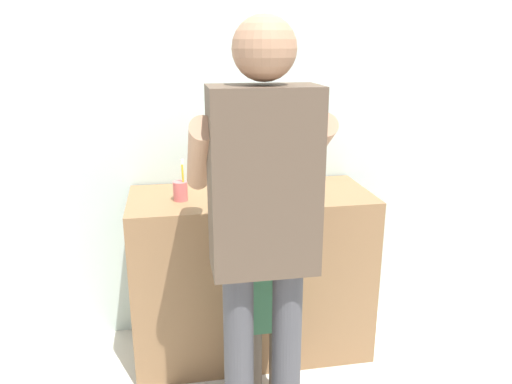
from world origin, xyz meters
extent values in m
plane|color=silver|center=(0.00, 0.00, 0.00)|extent=(14.00, 14.00, 0.00)
cube|color=silver|center=(0.00, 0.62, 1.35)|extent=(4.40, 0.08, 2.70)
cube|color=olive|center=(0.00, 0.30, 0.45)|extent=(1.24, 0.54, 0.90)
cylinder|color=silver|center=(0.00, 0.28, 0.95)|extent=(0.33, 0.33, 0.11)
cylinder|color=#B1B1AD|center=(0.00, 0.28, 0.96)|extent=(0.27, 0.27, 0.09)
cylinder|color=#B7BABF|center=(0.00, 0.50, 0.99)|extent=(0.03, 0.03, 0.18)
cylinder|color=#B7BABF|center=(0.00, 0.44, 1.07)|extent=(0.02, 0.12, 0.02)
cylinder|color=#B7BABF|center=(-0.07, 0.50, 0.92)|extent=(0.04, 0.04, 0.05)
cylinder|color=#B7BABF|center=(0.07, 0.50, 0.92)|extent=(0.04, 0.04, 0.05)
cylinder|color=#D86666|center=(-0.36, 0.26, 0.94)|extent=(0.07, 0.07, 0.09)
cylinder|color=yellow|center=(-0.34, 0.25, 1.00)|extent=(0.01, 0.03, 0.17)
cube|color=white|center=(-0.34, 0.25, 1.09)|extent=(0.01, 0.02, 0.02)
cylinder|color=#6B5B4C|center=(-0.05, -0.11, 0.18)|extent=(0.06, 0.06, 0.37)
cylinder|color=#6B5B4C|center=(0.05, -0.11, 0.18)|extent=(0.06, 0.06, 0.37)
cube|color=#427F56|center=(0.00, -0.11, 0.53)|extent=(0.18, 0.10, 0.32)
sphere|color=#D8A884|center=(0.00, -0.11, 0.75)|extent=(0.10, 0.10, 0.10)
cylinder|color=#D8A884|center=(-0.10, -0.03, 0.56)|extent=(0.04, 0.22, 0.17)
cylinder|color=#D8A884|center=(0.10, -0.03, 0.56)|extent=(0.04, 0.22, 0.17)
cylinder|color=#47474C|center=(-0.16, -0.36, 0.40)|extent=(0.12, 0.12, 0.80)
cylinder|color=#47474C|center=(0.04, -0.36, 0.40)|extent=(0.12, 0.12, 0.80)
cube|color=brown|center=(-0.06, -0.36, 1.15)|extent=(0.40, 0.23, 0.70)
sphere|color=#A87A5B|center=(-0.06, -0.36, 1.62)|extent=(0.23, 0.23, 0.23)
cylinder|color=#A87A5B|center=(-0.28, -0.18, 1.21)|extent=(0.10, 0.48, 0.38)
cylinder|color=#A87A5B|center=(0.16, -0.18, 1.21)|extent=(0.10, 0.48, 0.38)
cylinder|color=blue|center=(0.16, 0.00, 1.03)|extent=(0.01, 0.14, 0.03)
cube|color=white|center=(0.16, 0.08, 1.04)|extent=(0.01, 0.02, 0.02)
camera|label=1|loc=(-0.40, -2.07, 1.64)|focal=34.32mm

